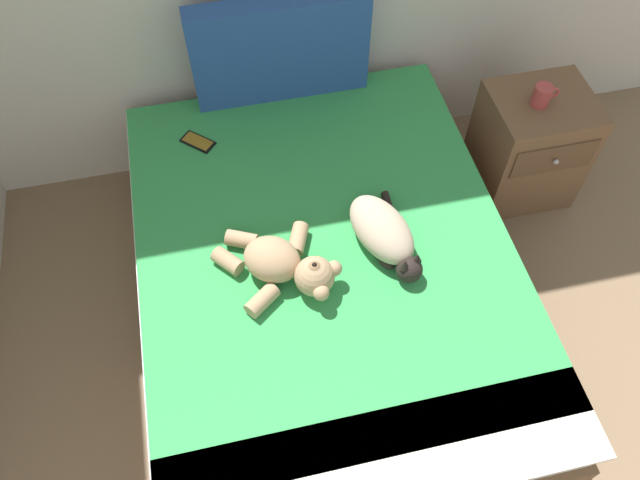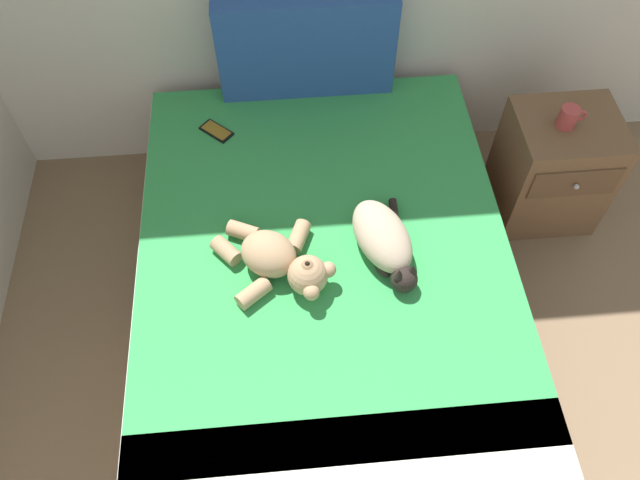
% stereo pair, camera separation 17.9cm
% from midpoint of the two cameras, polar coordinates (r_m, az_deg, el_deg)
% --- Properties ---
extents(bed, '(1.49, 1.95, 0.51)m').
position_cam_midpoint_polar(bed, '(2.62, 2.37, -4.01)').
color(bed, brown).
rests_on(bed, ground_plane).
extents(patterned_cushion, '(0.78, 0.11, 0.47)m').
position_cam_midpoint_polar(patterned_cushion, '(2.84, 0.64, 17.09)').
color(patterned_cushion, '#264C99').
rests_on(patterned_cushion, bed).
extents(cat, '(0.28, 0.44, 0.15)m').
position_cam_midpoint_polar(cat, '(2.36, 8.06, -0.15)').
color(cat, tan).
rests_on(cat, bed).
extents(teddy_bear, '(0.47, 0.41, 0.16)m').
position_cam_midpoint_polar(teddy_bear, '(2.29, -1.48, -2.03)').
color(teddy_bear, tan).
rests_on(teddy_bear, bed).
extents(cell_phone, '(0.16, 0.15, 0.01)m').
position_cam_midpoint_polar(cell_phone, '(2.81, -7.64, 9.76)').
color(cell_phone, black).
rests_on(cell_phone, bed).
extents(nightstand, '(0.46, 0.43, 0.58)m').
position_cam_midpoint_polar(nightstand, '(3.16, 22.01, 6.03)').
color(nightstand, brown).
rests_on(nightstand, ground_plane).
extents(mug, '(0.12, 0.08, 0.09)m').
position_cam_midpoint_polar(mug, '(2.91, 23.45, 10.18)').
color(mug, '#B23F3F').
rests_on(mug, nightstand).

